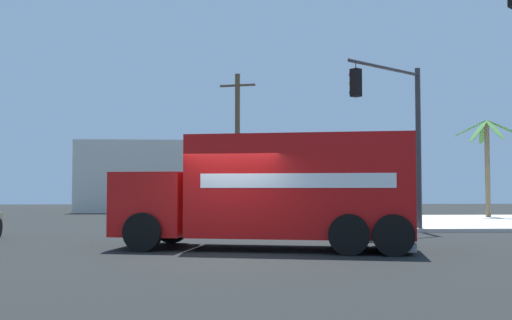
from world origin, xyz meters
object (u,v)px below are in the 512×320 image
at_px(utility_pole, 237,142).
at_px(palm_tree_far, 487,152).
at_px(delivery_truck, 275,191).
at_px(traffic_light_secondary, 398,121).

bearing_deg(utility_pole, palm_tree_far, -20.69).
distance_m(delivery_truck, utility_pole, 19.98).
height_order(delivery_truck, palm_tree_far, palm_tree_far).
relative_size(traffic_light_secondary, palm_tree_far, 1.17).
distance_m(delivery_truck, palm_tree_far, 19.53).
height_order(delivery_truck, traffic_light_secondary, traffic_light_secondary).
bearing_deg(utility_pole, delivery_truck, -88.38).
relative_size(delivery_truck, utility_pole, 0.95).
bearing_deg(palm_tree_far, traffic_light_secondary, -128.65).
bearing_deg(palm_tree_far, utility_pole, 159.31).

